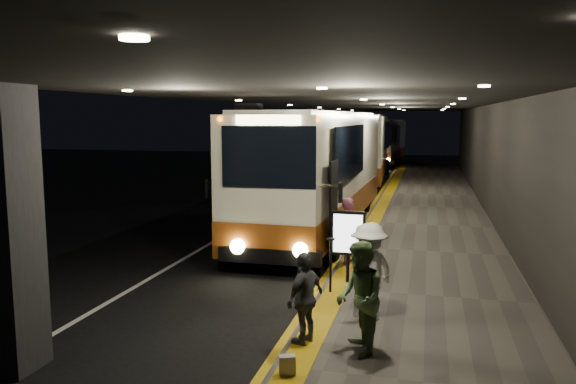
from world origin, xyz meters
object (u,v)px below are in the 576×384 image
Objects in this scene: coach_third at (385,143)px; passenger_waiting_white at (369,272)px; passenger_boarding at (349,231)px; coach_main at (319,176)px; bag_plain at (287,365)px; info_sign at (348,235)px; bag_polka at (361,306)px; passenger_waiting_green at (360,298)px; passenger_waiting_grey at (305,298)px; stanchion_post at (331,266)px; coach_second at (363,150)px.

coach_third is 38.39m from passenger_waiting_white.
passenger_boarding is at bearing -131.43° from passenger_waiting_white.
passenger_waiting_white is at bearing -71.78° from coach_main.
bag_plain is 0.18× the size of info_sign.
coach_third is 6.23× the size of passenger_waiting_white.
passenger_waiting_white is at bearing -50.96° from bag_polka.
passenger_waiting_grey is at bearing -120.60° from passenger_waiting_green.
coach_third is 9.70× the size of stanchion_post.
passenger_waiting_green is (2.65, -39.82, -0.65)m from coach_third.
bag_plain is 0.25× the size of stanchion_post.
coach_second is at bearing 92.33° from coach_main.
coach_third is 36.04m from info_sign.
coach_second is at bearing 97.87° from info_sign.
coach_third is at bearing 164.89° from passenger_waiting_green.
coach_main is 7.75× the size of info_sign.
stanchion_post is at bearing -87.95° from coach_second.
passenger_waiting_white is 1.11× the size of info_sign.
coach_main is 7.03× the size of passenger_waiting_green.
passenger_waiting_grey is 0.94× the size of info_sign.
passenger_boarding is 3.95m from bag_polka.
passenger_waiting_grey is (1.75, -10.16, -0.98)m from coach_main.
passenger_waiting_white reaches higher than passenger_waiting_green.
info_sign is at bearing 73.52° from stanchion_post.
coach_third is at bearing -140.37° from passenger_waiting_white.
bag_plain is 4.96m from info_sign.
stanchion_post is (-0.05, 4.02, 0.44)m from bag_plain.
stanchion_post is (1.70, -7.36, -1.17)m from coach_main.
passenger_waiting_green is at bearing -77.06° from info_sign.
coach_second is at bearing -137.50° from passenger_waiting_white.
passenger_waiting_green is at bearing -86.36° from coach_second.
passenger_boarding is 2.56m from stanchion_post.
coach_second is 24.57m from passenger_waiting_white.
coach_third is at bearing 91.37° from coach_main.
passenger_boarding is at bearing -87.21° from coach_second.
passenger_boarding is at bearing 88.87° from stanchion_post.
passenger_boarding is at bearing 90.00° from bag_plain.
coach_main is 10.82× the size of stanchion_post.
passenger_waiting_white reaches higher than stanchion_post.
info_sign is (2.19, -22.08, -0.63)m from coach_second.
coach_third reaches higher than passenger_waiting_grey.
coach_main reaches higher than coach_second.
passenger_waiting_white is (2.63, -38.29, -0.64)m from coach_third.
passenger_boarding is (1.75, -4.82, -0.90)m from coach_main.
stanchion_post is at bearing 122.61° from bag_polka.
bag_plain is at bearing -61.01° from passenger_waiting_green.
coach_main reaches higher than info_sign.
passenger_boarding is 0.93× the size of passenger_waiting_white.
passenger_waiting_green is 1.17× the size of passenger_waiting_grey.
passenger_boarding is at bearing 101.30° from bag_polka.
bag_polka is (0.76, -3.82, -0.67)m from passenger_boarding.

